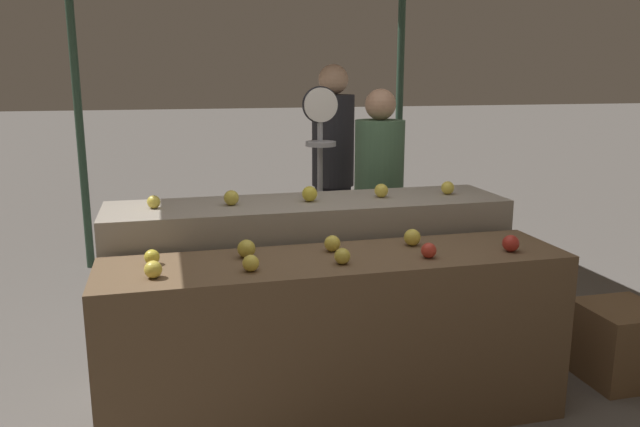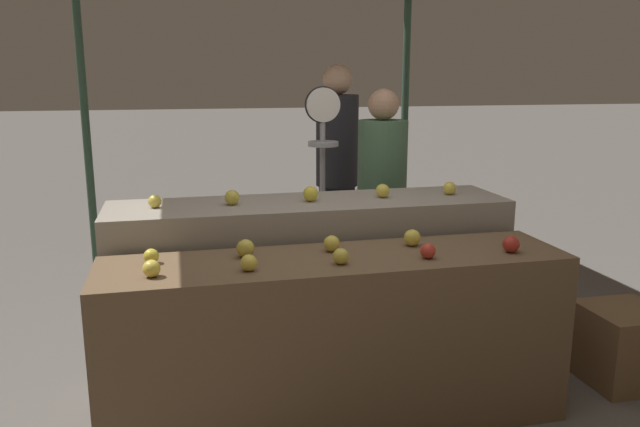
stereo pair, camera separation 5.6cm
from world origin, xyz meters
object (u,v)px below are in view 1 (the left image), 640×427
(person_vendor_at_scale, at_px, (379,188))
(wooden_crate_side, at_px, (620,343))
(person_customer_left, at_px, (333,159))
(produce_scale, at_px, (320,159))

(person_vendor_at_scale, xyz_separation_m, wooden_crate_side, (1.02, -1.28, -0.72))
(person_customer_left, bearing_deg, produce_scale, 61.01)
(person_vendor_at_scale, bearing_deg, person_customer_left, -105.29)
(person_vendor_at_scale, bearing_deg, wooden_crate_side, 103.82)
(produce_scale, bearing_deg, wooden_crate_side, -38.65)
(produce_scale, xyz_separation_m, wooden_crate_side, (1.47, -1.17, -0.95))
(person_vendor_at_scale, bearing_deg, produce_scale, -11.49)
(person_vendor_at_scale, height_order, person_customer_left, person_customer_left)
(produce_scale, xyz_separation_m, person_customer_left, (0.32, 0.86, -0.12))
(person_customer_left, bearing_deg, wooden_crate_side, 110.92)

